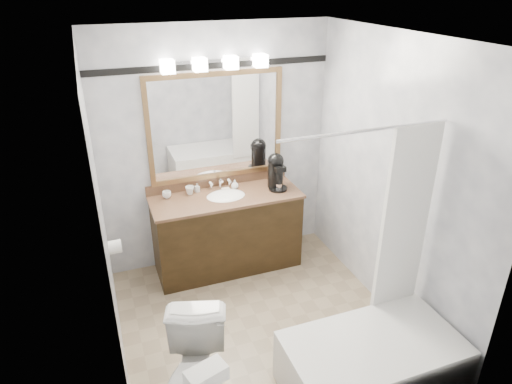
% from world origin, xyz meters
% --- Properties ---
extents(room, '(2.42, 2.62, 2.52)m').
position_xyz_m(room, '(0.00, 0.00, 1.25)').
color(room, gray).
rests_on(room, ground).
extents(vanity, '(1.53, 0.58, 0.97)m').
position_xyz_m(vanity, '(0.00, 1.02, 0.44)').
color(vanity, black).
rests_on(vanity, ground).
extents(mirror, '(1.40, 0.04, 1.10)m').
position_xyz_m(mirror, '(0.00, 1.28, 1.50)').
color(mirror, olive).
rests_on(mirror, room).
extents(vanity_light_bar, '(1.02, 0.14, 0.12)m').
position_xyz_m(vanity_light_bar, '(0.00, 1.23, 2.13)').
color(vanity_light_bar, silver).
rests_on(vanity_light_bar, room).
extents(accent_stripe, '(2.40, 0.01, 0.06)m').
position_xyz_m(accent_stripe, '(0.00, 1.29, 2.10)').
color(accent_stripe, black).
rests_on(accent_stripe, room).
extents(bathtub, '(1.30, 0.75, 1.96)m').
position_xyz_m(bathtub, '(0.55, -0.90, 0.28)').
color(bathtub, white).
rests_on(bathtub, ground).
extents(tp_roll, '(0.11, 0.12, 0.12)m').
position_xyz_m(tp_roll, '(-1.14, 0.66, 0.70)').
color(tp_roll, white).
rests_on(tp_roll, room).
extents(toilet, '(0.63, 0.85, 0.77)m').
position_xyz_m(toilet, '(-0.77, -0.75, 0.38)').
color(toilet, white).
rests_on(toilet, ground).
extents(tissue_box, '(0.26, 0.19, 0.10)m').
position_xyz_m(tissue_box, '(-0.77, -1.12, 0.82)').
color(tissue_box, white).
rests_on(tissue_box, toilet).
extents(coffee_maker, '(0.20, 0.25, 0.38)m').
position_xyz_m(coffee_maker, '(0.55, 1.02, 1.04)').
color(coffee_maker, black).
rests_on(coffee_maker, vanity).
extents(cup_left, '(0.09, 0.09, 0.07)m').
position_xyz_m(cup_left, '(-0.57, 1.18, 0.88)').
color(cup_left, white).
rests_on(cup_left, vanity).
extents(cup_right, '(0.10, 0.10, 0.08)m').
position_xyz_m(cup_right, '(-0.33, 1.18, 0.89)').
color(cup_right, white).
rests_on(cup_right, vanity).
extents(soap_bottle_a, '(0.05, 0.06, 0.09)m').
position_xyz_m(soap_bottle_a, '(-0.25, 1.21, 0.90)').
color(soap_bottle_a, white).
rests_on(soap_bottle_a, vanity).
extents(soap_bottle_b, '(0.10, 0.10, 0.10)m').
position_xyz_m(soap_bottle_b, '(0.14, 1.15, 0.90)').
color(soap_bottle_b, white).
rests_on(soap_bottle_b, vanity).
extents(soap_bar, '(0.08, 0.05, 0.02)m').
position_xyz_m(soap_bar, '(0.03, 1.13, 0.86)').
color(soap_bar, beige).
rests_on(soap_bar, vanity).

